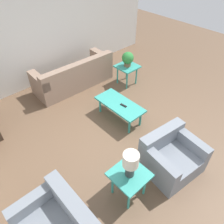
{
  "coord_description": "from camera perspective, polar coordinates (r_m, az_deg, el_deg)",
  "views": [
    {
      "loc": [
        -2.28,
        2.46,
        3.47
      ],
      "look_at": [
        0.2,
        0.18,
        0.55
      ],
      "focal_mm": 35.0,
      "sensor_mm": 36.0,
      "label": 1
    }
  ],
  "objects": [
    {
      "name": "coffee_table",
      "position": [
        4.89,
        2.01,
        1.78
      ],
      "size": [
        1.15,
        0.53,
        0.43
      ],
      "color": "teal",
      "rests_on": "ground_plane"
    },
    {
      "name": "potted_plant",
      "position": [
        5.93,
        4.14,
        13.77
      ],
      "size": [
        0.31,
        0.31,
        0.39
      ],
      "color": "brown",
      "rests_on": "side_table_plant"
    },
    {
      "name": "armchair",
      "position": [
        4.14,
        15.05,
        -11.16
      ],
      "size": [
        0.95,
        1.04,
        0.74
      ],
      "rotation": [
        0.0,
        0.0,
        -1.7
      ],
      "color": "slate",
      "rests_on": "ground_plane"
    },
    {
      "name": "side_table_plant",
      "position": [
        6.07,
        4.0,
        11.23
      ],
      "size": [
        0.55,
        0.55,
        0.55
      ],
      "color": "teal",
      "rests_on": "ground_plane"
    },
    {
      "name": "remote_control",
      "position": [
        4.8,
        3.04,
        1.73
      ],
      "size": [
        0.16,
        0.06,
        0.02
      ],
      "color": "black",
      "rests_on": "coffee_table"
    },
    {
      "name": "table_lamp",
      "position": [
        3.25,
        4.88,
        -13.02
      ],
      "size": [
        0.24,
        0.24,
        0.47
      ],
      "color": "#333333",
      "rests_on": "side_table_lamp"
    },
    {
      "name": "side_table_lamp",
      "position": [
        3.56,
        4.52,
        -16.59
      ],
      "size": [
        0.55,
        0.55,
        0.55
      ],
      "color": "teal",
      "rests_on": "ground_plane"
    },
    {
      "name": "ground_plane",
      "position": [
        4.83,
        3.21,
        -5.09
      ],
      "size": [
        14.0,
        14.0,
        0.0
      ],
      "primitive_type": "plane",
      "color": "brown"
    },
    {
      "name": "wall_right",
      "position": [
        6.25,
        -17.8,
        19.3
      ],
      "size": [
        0.12,
        7.2,
        2.7
      ],
      "color": "silver",
      "rests_on": "ground_plane"
    },
    {
      "name": "sofa",
      "position": [
        6.12,
        -9.8,
        9.19
      ],
      "size": [
        0.88,
        2.18,
        0.81
      ],
      "rotation": [
        0.0,
        0.0,
        1.54
      ],
      "color": "gray",
      "rests_on": "ground_plane"
    }
  ]
}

